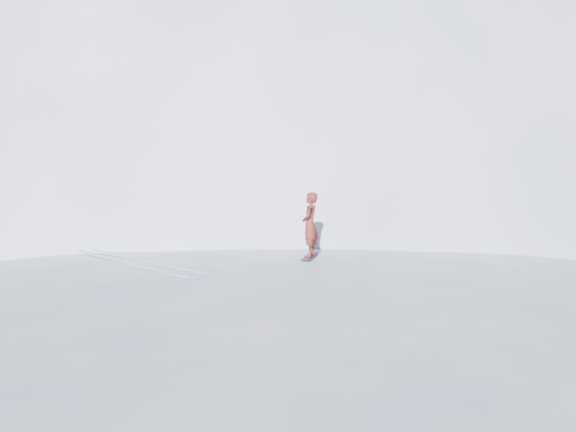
# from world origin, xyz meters

# --- Properties ---
(ground) EXTENTS (400.00, 400.00, 0.00)m
(ground) POSITION_xyz_m (0.00, 0.00, 0.00)
(ground) COLOR white
(ground) RESTS_ON ground
(near_ridge) EXTENTS (36.00, 28.00, 4.80)m
(near_ridge) POSITION_xyz_m (1.00, 3.00, 0.00)
(near_ridge) COLOR white
(near_ridge) RESTS_ON ground
(summit_peak) EXTENTS (60.00, 56.00, 56.00)m
(summit_peak) POSITION_xyz_m (22.00, 26.00, 0.00)
(summit_peak) COLOR white
(summit_peak) RESTS_ON ground
(peak_shoulder) EXTENTS (28.00, 24.00, 18.00)m
(peak_shoulder) POSITION_xyz_m (10.00, 20.00, 0.00)
(peak_shoulder) COLOR white
(peak_shoulder) RESTS_ON ground
(wind_bumps) EXTENTS (16.00, 14.40, 1.00)m
(wind_bumps) POSITION_xyz_m (-0.56, 2.12, 0.00)
(wind_bumps) COLOR white
(wind_bumps) RESTS_ON ground
(snowboard) EXTENTS (1.25, 1.10, 0.02)m
(snowboard) POSITION_xyz_m (2.72, 2.54, 2.41)
(snowboard) COLOR black
(snowboard) RESTS_ON near_ridge
(snowboarder) EXTENTS (0.78, 0.75, 1.79)m
(snowboarder) POSITION_xyz_m (2.72, 2.54, 3.32)
(snowboarder) COLOR maroon
(snowboarder) RESTS_ON snowboard
(board_tracks) EXTENTS (1.27, 5.97, 0.04)m
(board_tracks) POSITION_xyz_m (-1.45, 4.88, 2.42)
(board_tracks) COLOR silver
(board_tracks) RESTS_ON ground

